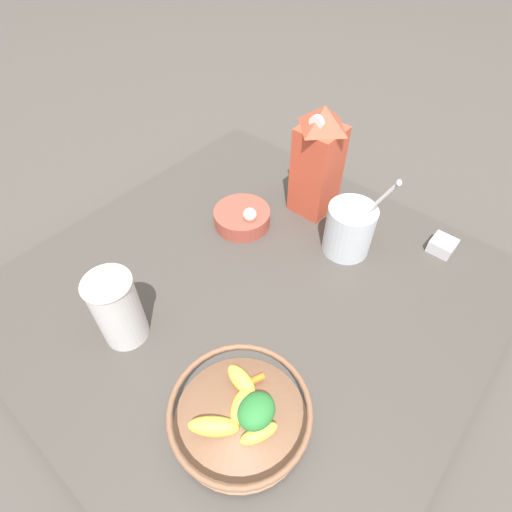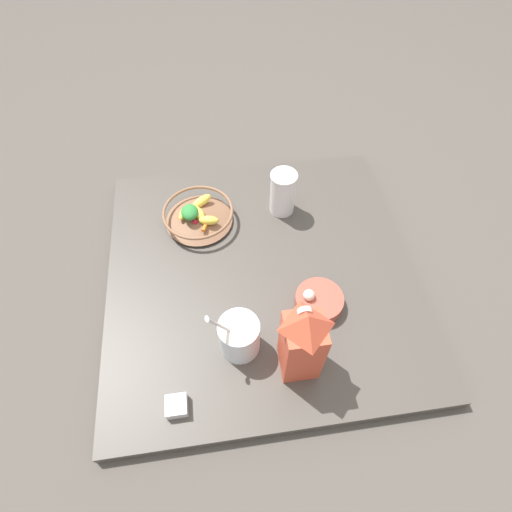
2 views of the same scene
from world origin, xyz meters
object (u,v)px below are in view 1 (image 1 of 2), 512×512
object	(u,v)px
yogurt_tub	(350,227)
drinking_cup	(117,308)
garlic_bowl	(242,217)
spice_jar	(442,246)
milk_carton	(318,162)
fruit_bowl	(240,413)

from	to	relation	value
yogurt_tub	drinking_cup	distance (m)	0.51
garlic_bowl	spice_jar	bearing A→B (deg)	29.69
milk_carton	fruit_bowl	bearing A→B (deg)	-66.52
garlic_bowl	drinking_cup	bearing A→B (deg)	-84.20
drinking_cup	garlic_bowl	bearing A→B (deg)	95.80
yogurt_tub	drinking_cup	xyz separation A→B (m)	(-0.20, -0.47, 0.02)
fruit_bowl	spice_jar	xyz separation A→B (m)	(0.09, 0.59, -0.02)
drinking_cup	milk_carton	bearing A→B (deg)	84.25
garlic_bowl	fruit_bowl	bearing A→B (deg)	-48.30
fruit_bowl	milk_carton	xyz separation A→B (m)	(-0.23, 0.52, 0.10)
milk_carton	yogurt_tub	world-z (taller)	milk_carton
yogurt_tub	spice_jar	distance (m)	0.23
garlic_bowl	milk_carton	bearing A→B (deg)	60.47
spice_jar	fruit_bowl	bearing A→B (deg)	-98.52
fruit_bowl	garlic_bowl	xyz separation A→B (m)	(-0.32, 0.36, -0.01)
yogurt_tub	fruit_bowl	bearing A→B (deg)	-79.61
spice_jar	garlic_bowl	bearing A→B (deg)	-150.31
yogurt_tub	spice_jar	size ratio (longest dim) A/B	4.18
drinking_cup	spice_jar	size ratio (longest dim) A/B	3.01
yogurt_tub	garlic_bowl	world-z (taller)	yogurt_tub
yogurt_tub	garlic_bowl	xyz separation A→B (m)	(-0.24, -0.09, -0.05)
fruit_bowl	spice_jar	size ratio (longest dim) A/B	4.41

